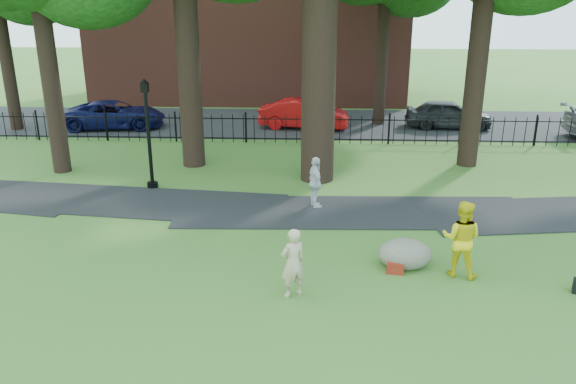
# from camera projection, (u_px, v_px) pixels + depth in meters

# --- Properties ---
(ground) EXTENTS (120.00, 120.00, 0.00)m
(ground) POSITION_uv_depth(u_px,v_px,m) (317.00, 275.00, 12.39)
(ground) COLOR #386523
(ground) RESTS_ON ground
(footpath) EXTENTS (36.07, 3.85, 0.03)m
(footpath) POSITION_uv_depth(u_px,v_px,m) (352.00, 212.00, 16.03)
(footpath) COLOR black
(footpath) RESTS_ON ground
(street) EXTENTS (80.00, 7.00, 0.02)m
(street) POSITION_uv_depth(u_px,v_px,m) (317.00, 123.00, 27.50)
(street) COLOR black
(street) RESTS_ON ground
(iron_fence) EXTENTS (44.00, 0.04, 1.20)m
(iron_fence) POSITION_uv_depth(u_px,v_px,m) (317.00, 129.00, 23.52)
(iron_fence) COLOR black
(iron_fence) RESTS_ON ground
(woman) EXTENTS (0.65, 0.58, 1.48)m
(woman) POSITION_uv_depth(u_px,v_px,m) (293.00, 263.00, 11.31)
(woman) COLOR tan
(woman) RESTS_ON ground
(man) EXTENTS (1.02, 0.92, 1.73)m
(man) POSITION_uv_depth(u_px,v_px,m) (461.00, 239.00, 12.14)
(man) COLOR yellow
(man) RESTS_ON ground
(pedestrian) EXTENTS (0.62, 0.97, 1.53)m
(pedestrian) POSITION_uv_depth(u_px,v_px,m) (315.00, 183.00, 16.16)
(pedestrian) COLOR silver
(pedestrian) RESTS_ON ground
(boulder) EXTENTS (1.26, 0.99, 0.70)m
(boulder) POSITION_uv_depth(u_px,v_px,m) (405.00, 252.00, 12.72)
(boulder) COLOR slate
(boulder) RESTS_ON ground
(lamppost) EXTENTS (0.35, 0.35, 3.50)m
(lamppost) POSITION_uv_depth(u_px,v_px,m) (149.00, 136.00, 17.55)
(lamppost) COLOR black
(lamppost) RESTS_ON ground
(red_bag) EXTENTS (0.41, 0.29, 0.26)m
(red_bag) POSITION_uv_depth(u_px,v_px,m) (395.00, 267.00, 12.46)
(red_bag) COLOR maroon
(red_bag) RESTS_ON ground
(red_sedan) EXTENTS (4.28, 1.98, 1.36)m
(red_sedan) POSITION_uv_depth(u_px,v_px,m) (304.00, 114.00, 26.21)
(red_sedan) COLOR #B80E0E
(red_sedan) RESTS_ON ground
(navy_van) EXTENTS (4.85, 2.70, 1.28)m
(navy_van) POSITION_uv_depth(u_px,v_px,m) (115.00, 115.00, 26.29)
(navy_van) COLOR #0C103F
(navy_van) RESTS_ON ground
(grey_car) EXTENTS (4.05, 1.88, 1.34)m
(grey_car) POSITION_uv_depth(u_px,v_px,m) (448.00, 114.00, 26.24)
(grey_car) COLOR black
(grey_car) RESTS_ON ground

